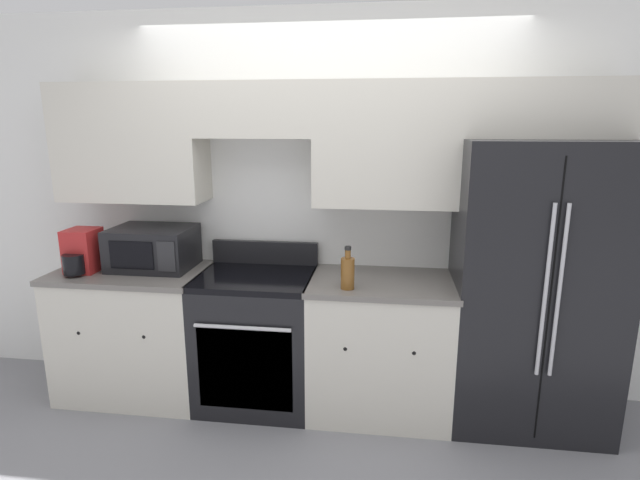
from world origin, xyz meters
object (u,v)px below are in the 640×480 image
object	(u,v)px
oven_range	(257,338)
microwave	(153,248)
refrigerator	(531,286)
bottle	(348,272)

from	to	relation	value
oven_range	microwave	bearing A→B (deg)	174.06
refrigerator	bottle	bearing A→B (deg)	-168.35
refrigerator	oven_range	bearing A→B (deg)	-178.53
oven_range	microwave	size ratio (longest dim) A/B	1.98
microwave	bottle	size ratio (longest dim) A/B	2.05
oven_range	refrigerator	bearing A→B (deg)	1.47
bottle	microwave	bearing A→B (deg)	169.00
oven_range	bottle	size ratio (longest dim) A/B	4.05
oven_range	refrigerator	xyz separation A→B (m)	(1.74, 0.04, 0.43)
refrigerator	microwave	xyz separation A→B (m)	(-2.48, 0.03, 0.15)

